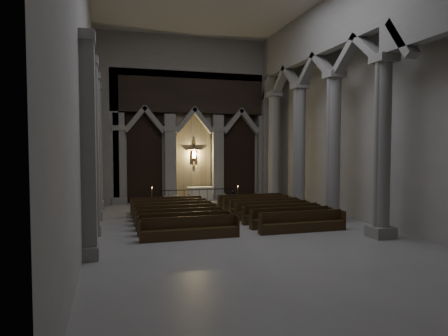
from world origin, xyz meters
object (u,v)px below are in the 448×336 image
Objects in this scene: altar_rail at (200,194)px; candle_stand_left at (152,201)px; candle_stand_right at (238,199)px; pews at (226,215)px; altar at (200,193)px; worshipper at (234,200)px.

candle_stand_left is at bearing 178.52° from altar_rail.
candle_stand_right is 0.13× the size of pews.
candle_stand_left reaches higher than altar.
altar_rail is at bearing 90.00° from pews.
candle_stand_right reaches higher than altar_rail.
candle_stand_right reaches higher than worshipper.
worshipper is (4.90, -2.96, 0.27)m from candle_stand_left.
candle_stand_left is at bearing 116.26° from pews.
altar is at bearing 16.58° from candle_stand_left.
altar is 1.47× the size of candle_stand_left.
altar_rail is 4.51× the size of worshipper.
worshipper is (1.28, -4.03, -0.01)m from altar.
altar_rail is at bearing 106.62° from worshipper.
candle_stand_left reaches higher than pews.
pews is at bearing -90.00° from altar_rail.
pews is (-2.69, -6.27, -0.02)m from candle_stand_right.
candle_stand_left is at bearing 175.84° from candle_stand_right.
altar_rail is 0.57× the size of pews.
altar_rail is at bearing 172.57° from candle_stand_right.
altar is 3.79m from candle_stand_left.
worshipper reaches higher than altar_rail.
pews is at bearing -92.29° from altar.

